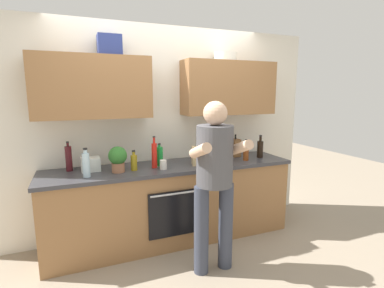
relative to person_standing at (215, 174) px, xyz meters
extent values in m
plane|color=gray|center=(-0.17, 0.73, -0.97)|extent=(12.00, 12.00, 0.00)
cube|color=silver|center=(-0.17, 1.09, 0.28)|extent=(4.00, 0.06, 2.50)
cube|color=olive|center=(-0.98, 0.90, 0.80)|extent=(1.19, 0.32, 0.65)
cube|color=olive|center=(0.63, 0.90, 0.80)|extent=(1.19, 0.32, 0.65)
cylinder|color=silver|center=(0.57, 0.90, 1.18)|extent=(0.28, 0.28, 0.10)
cube|color=navy|center=(-0.79, 0.90, 1.23)|extent=(0.24, 0.20, 0.21)
cube|color=olive|center=(-0.17, 0.73, -0.54)|extent=(2.80, 0.60, 0.86)
cube|color=#38383D|center=(-0.17, 0.73, -0.09)|extent=(2.84, 0.64, 0.04)
cube|color=black|center=(-0.26, 0.42, -0.52)|extent=(0.56, 0.02, 0.50)
cylinder|color=silver|center=(-0.26, 0.40, -0.29)|extent=(0.52, 0.02, 0.02)
cylinder|color=#383D4C|center=(-0.13, 0.01, -0.54)|extent=(0.14, 0.14, 0.86)
cylinder|color=#383D4C|center=(0.13, 0.01, -0.54)|extent=(0.14, 0.14, 0.86)
cylinder|color=#4C4C51|center=(0.00, 0.01, 0.17)|extent=(0.34, 0.34, 0.56)
sphere|color=#D8AD8C|center=(0.00, 0.01, 0.56)|extent=(0.22, 0.22, 0.22)
cylinder|color=#D8AD8C|center=(-0.20, -0.11, 0.26)|extent=(0.09, 0.31, 0.19)
cylinder|color=#D8AD8C|center=(0.20, -0.11, 0.26)|extent=(0.09, 0.31, 0.19)
cylinder|color=olive|center=(-0.62, 0.68, 0.01)|extent=(0.07, 0.07, 0.16)
cylinder|color=olive|center=(-0.62, 0.68, 0.11)|extent=(0.03, 0.03, 0.04)
cylinder|color=black|center=(-0.62, 0.68, 0.14)|extent=(0.04, 0.04, 0.02)
cylinder|color=brown|center=(0.74, 0.63, 0.03)|extent=(0.07, 0.07, 0.20)
cylinder|color=brown|center=(0.74, 0.63, 0.15)|extent=(0.03, 0.03, 0.04)
cylinder|color=black|center=(0.74, 0.63, 0.18)|extent=(0.03, 0.03, 0.01)
cylinder|color=black|center=(0.99, 0.70, 0.03)|extent=(0.08, 0.08, 0.21)
cylinder|color=black|center=(0.99, 0.70, 0.17)|extent=(0.03, 0.03, 0.06)
cylinder|color=black|center=(0.99, 0.70, 0.21)|extent=(0.04, 0.04, 0.02)
cylinder|color=silver|center=(-1.10, 0.60, 0.05)|extent=(0.07, 0.07, 0.24)
cylinder|color=silver|center=(-1.10, 0.60, 0.18)|extent=(0.03, 0.03, 0.03)
cylinder|color=black|center=(-1.10, 0.60, 0.21)|extent=(0.04, 0.04, 0.02)
cylinder|color=orange|center=(0.41, 0.94, 0.01)|extent=(0.08, 0.08, 0.17)
cylinder|color=orange|center=(0.41, 0.94, 0.13)|extent=(0.04, 0.04, 0.05)
cylinder|color=black|center=(0.41, 0.94, 0.16)|extent=(0.04, 0.04, 0.02)
cylinder|color=red|center=(-0.39, 0.70, 0.06)|extent=(0.06, 0.06, 0.27)
cylinder|color=red|center=(-0.39, 0.70, 0.23)|extent=(0.03, 0.03, 0.07)
cylinder|color=black|center=(-0.39, 0.70, 0.27)|extent=(0.03, 0.03, 0.01)
cylinder|color=#198C33|center=(-0.31, 0.78, 0.03)|extent=(0.08, 0.08, 0.21)
cylinder|color=#198C33|center=(-0.31, 0.78, 0.15)|extent=(0.03, 0.03, 0.03)
cylinder|color=black|center=(-0.31, 0.78, 0.17)|extent=(0.03, 0.03, 0.01)
cylinder|color=#471419|center=(-1.26, 0.91, 0.06)|extent=(0.07, 0.07, 0.27)
cylinder|color=#471419|center=(-1.26, 0.91, 0.21)|extent=(0.02, 0.02, 0.04)
cylinder|color=black|center=(-1.26, 0.91, 0.24)|extent=(0.03, 0.03, 0.01)
cylinder|color=slate|center=(0.42, 0.70, -0.02)|extent=(0.09, 0.09, 0.10)
cylinder|color=white|center=(-0.32, 0.60, -0.02)|extent=(0.07, 0.07, 0.10)
cube|color=brown|center=(0.74, 0.88, 0.04)|extent=(0.10, 0.14, 0.23)
cylinder|color=black|center=(0.72, 0.86, 0.18)|extent=(0.02, 0.02, 0.06)
cylinder|color=black|center=(0.75, 0.90, 0.18)|extent=(0.02, 0.02, 0.06)
cylinder|color=#9E6647|center=(-0.79, 0.67, -0.02)|extent=(0.13, 0.13, 0.10)
sphere|color=#2D6B28|center=(-0.79, 0.67, 0.10)|extent=(0.19, 0.19, 0.19)
cube|color=tan|center=(0.13, 0.65, 0.03)|extent=(0.21, 0.21, 0.21)
cube|color=silver|center=(-1.05, 0.84, 0.00)|extent=(0.20, 0.19, 0.14)
camera|label=1|loc=(-1.17, -2.33, 0.74)|focal=27.09mm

